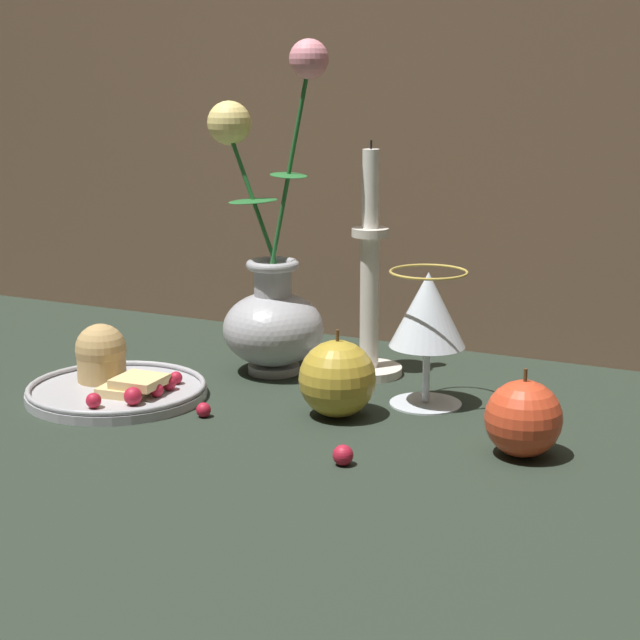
{
  "coord_description": "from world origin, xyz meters",
  "views": [
    {
      "loc": [
        0.47,
        -0.97,
        0.36
      ],
      "look_at": [
        -0.01,
        0.02,
        0.1
      ],
      "focal_mm": 60.0,
      "sensor_mm": 36.0,
      "label": 1
    }
  ],
  "objects": [
    {
      "name": "berry_front_center",
      "position": [
        0.08,
        -0.12,
        0.01
      ],
      "size": [
        0.02,
        0.02,
        0.02
      ],
      "primitive_type": "sphere",
      "color": "#AD192D",
      "rests_on": "ground_plane"
    },
    {
      "name": "vase",
      "position": [
        -0.13,
        0.13,
        0.1
      ],
      "size": [
        0.16,
        0.12,
        0.39
      ],
      "color": "#A3A3A8",
      "rests_on": "ground_plane"
    },
    {
      "name": "ground_plane",
      "position": [
        0.0,
        0.0,
        0.0
      ],
      "size": [
        2.4,
        2.4,
        0.0
      ],
      "primitive_type": "plane",
      "color": "#232D23",
      "rests_on": "ground"
    },
    {
      "name": "plate_with_pastries",
      "position": [
        -0.24,
        -0.03,
        0.02
      ],
      "size": [
        0.2,
        0.2,
        0.08
      ],
      "color": "#A3A3A8",
      "rests_on": "ground_plane"
    },
    {
      "name": "apple_beside_vase",
      "position": [
        0.22,
        -0.02,
        0.04
      ],
      "size": [
        0.07,
        0.07,
        0.09
      ],
      "color": "#D14223",
      "rests_on": "ground_plane"
    },
    {
      "name": "candlestick",
      "position": [
        -0.02,
        0.17,
        0.09
      ],
      "size": [
        0.08,
        0.08,
        0.28
      ],
      "color": "silver",
      "rests_on": "ground_plane"
    },
    {
      "name": "wine_glass",
      "position": [
        0.09,
        0.09,
        0.1
      ],
      "size": [
        0.08,
        0.08,
        0.15
      ],
      "color": "silver",
      "rests_on": "ground_plane"
    },
    {
      "name": "apple_near_glass",
      "position": [
        0.01,
        0.01,
        0.04
      ],
      "size": [
        0.08,
        0.08,
        0.09
      ],
      "color": "#B2932D",
      "rests_on": "ground_plane"
    },
    {
      "name": "berry_near_plate",
      "position": [
        -0.11,
        -0.06,
        0.01
      ],
      "size": [
        0.02,
        0.02,
        0.02
      ],
      "primitive_type": "sphere",
      "color": "#AD192D",
      "rests_on": "ground_plane"
    }
  ]
}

